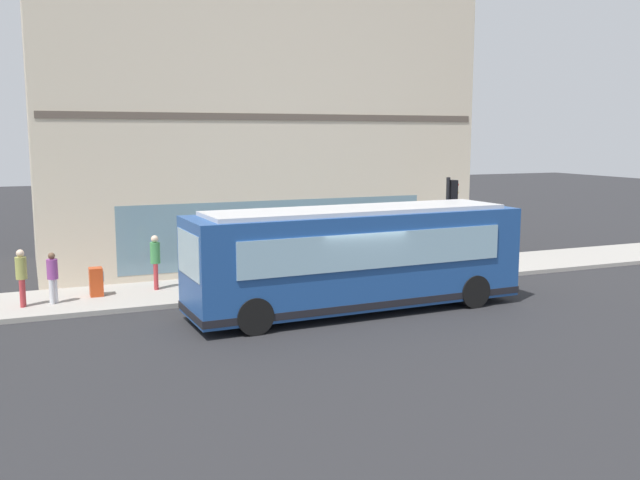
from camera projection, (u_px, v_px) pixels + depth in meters
name	position (u px, v px, depth m)	size (l,w,h in m)	color
ground	(350.00, 314.00, 20.45)	(120.00, 120.00, 0.00)	#262628
sidewalk_curb	(296.00, 282.00, 24.44)	(3.57, 40.00, 0.15)	#9E9991
building_corner	(248.00, 132.00, 28.70)	(7.50, 16.65, 10.56)	beige
city_bus_nearside	(356.00, 259.00, 20.58)	(2.89, 10.12, 3.07)	#1E478C
traffic_light_near_corner	(451.00, 207.00, 24.82)	(0.32, 0.49, 3.55)	black
fire_hydrant	(432.00, 262.00, 26.01)	(0.35, 0.35, 0.74)	gold
pedestrian_by_light_pole	(155.00, 258.00, 22.86)	(0.32, 0.32, 1.79)	#B23338
pedestrian_near_hydrant	(21.00, 274.00, 20.54)	(0.32, 0.32, 1.71)	#B23338
pedestrian_walking_along_curb	(53.00, 275.00, 20.93)	(0.32, 0.32, 1.55)	silver
pedestrian_near_building_entrance	(345.00, 252.00, 24.05)	(0.32, 0.32, 1.81)	#99994C
newspaper_vending_box	(96.00, 282.00, 21.99)	(0.44, 0.42, 0.90)	#BF3F19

